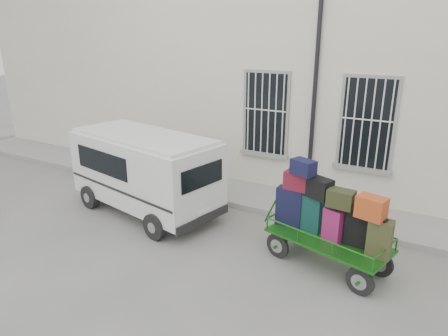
% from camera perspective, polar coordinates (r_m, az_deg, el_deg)
% --- Properties ---
extents(ground, '(80.00, 80.00, 0.00)m').
position_cam_1_polar(ground, '(9.23, 0.32, -9.48)').
color(ground, '#60605B').
rests_on(ground, ground).
extents(building, '(24.00, 5.15, 6.00)m').
position_cam_1_polar(building, '(13.29, 12.17, 12.38)').
color(building, beige).
rests_on(building, ground).
extents(sidewalk, '(24.00, 1.70, 0.15)m').
position_cam_1_polar(sidewalk, '(10.98, 5.90, -4.37)').
color(sidewalk, gray).
rests_on(sidewalk, ground).
extents(luggage_cart, '(2.76, 1.61, 2.06)m').
position_cam_1_polar(luggage_cart, '(7.91, 14.62, -6.94)').
color(luggage_cart, black).
rests_on(luggage_cart, ground).
extents(van, '(4.29, 2.45, 2.04)m').
position_cam_1_polar(van, '(10.14, -11.27, -0.02)').
color(van, silver).
rests_on(van, ground).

